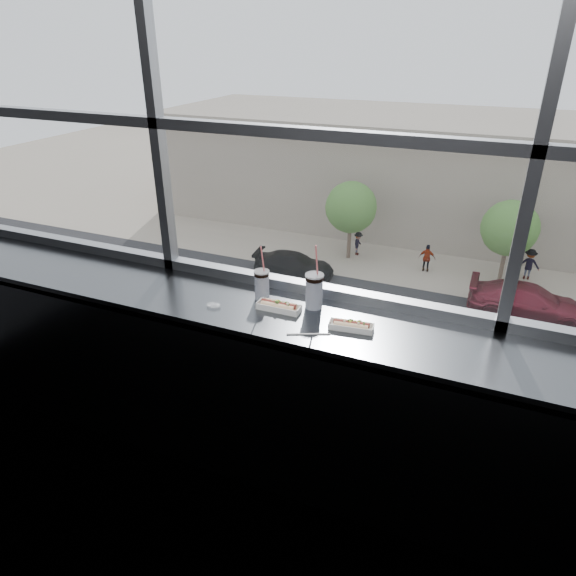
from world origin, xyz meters
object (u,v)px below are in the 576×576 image
at_px(car_far_b, 530,297).
at_px(pedestrian_b, 427,255).
at_px(soda_cup_left, 262,283).
at_px(pedestrian_c, 530,261).
at_px(loose_straw, 309,334).
at_px(car_near_b, 271,329).
at_px(tree_center, 510,228).
at_px(tree_left, 351,207).
at_px(hotdog_tray_left, 279,306).
at_px(pedestrian_a, 358,241).
at_px(soda_cup_right, 314,289).
at_px(car_near_a, 172,307).
at_px(wrapper, 214,305).
at_px(car_far_a, 294,261).
at_px(hotdog_tray_right, 351,325).
at_px(car_near_c, 451,369).

height_order(car_far_b, pedestrian_b, car_far_b).
relative_size(soda_cup_left, pedestrian_c, 0.14).
relative_size(loose_straw, car_near_b, 0.03).
bearing_deg(tree_center, tree_left, 180.00).
distance_m(hotdog_tray_left, pedestrian_a, 31.86).
bearing_deg(pedestrian_b, soda_cup_right, 95.29).
height_order(car_near_a, tree_center, tree_center).
bearing_deg(pedestrian_c, wrapper, 82.76).
relative_size(car_near_b, pedestrian_a, 3.32).
relative_size(soda_cup_right, car_near_b, 0.06).
bearing_deg(car_far_a, pedestrian_b, -69.03).
bearing_deg(car_far_b, pedestrian_b, 56.58).
relative_size(wrapper, car_near_b, 0.01).
distance_m(car_near_b, tree_left, 12.23).
relative_size(hotdog_tray_right, loose_straw, 1.07).
relative_size(soda_cup_left, wrapper, 3.56).
xyz_separation_m(car_near_b, car_far_a, (-2.10, 8.00, -0.11)).
distance_m(wrapper, car_near_a, 23.51).
relative_size(pedestrian_b, pedestrian_a, 1.11).
distance_m(car_far_a, tree_center, 12.60).
bearing_deg(soda_cup_left, car_near_a, 128.77).
bearing_deg(tree_center, pedestrian_b, -177.44).
bearing_deg(tree_left, loose_straw, -74.73).
bearing_deg(wrapper, pedestrian_c, 82.76).
distance_m(pedestrian_a, tree_left, 2.64).
height_order(hotdog_tray_left, car_near_b, hotdog_tray_left).
xyz_separation_m(hotdog_tray_right, tree_center, (1.49, 28.31, -8.70)).
bearing_deg(tree_center, soda_cup_right, -93.55).
height_order(wrapper, car_near_c, wrapper).
height_order(pedestrian_b, pedestrian_c, pedestrian_c).
distance_m(wrapper, car_far_a, 28.40).
bearing_deg(pedestrian_a, pedestrian_b, -101.13).
distance_m(hotdog_tray_right, car_far_b, 26.81).
bearing_deg(car_far_b, pedestrian_a, 65.53).
relative_size(car_near_a, pedestrian_b, 2.99).
bearing_deg(car_near_a, tree_center, -59.19).
xyz_separation_m(wrapper, tree_left, (-7.18, 28.37, -8.62)).
bearing_deg(car_near_a, hotdog_tray_right, -148.03).
height_order(pedestrian_c, tree_left, tree_left).
xyz_separation_m(car_far_a, tree_center, (11.70, 4.00, 2.41)).
relative_size(hotdog_tray_right, soda_cup_right, 0.62).
bearing_deg(hotdog_tray_left, soda_cup_right, 32.29).
xyz_separation_m(soda_cup_left, car_far_a, (-9.65, 24.18, -11.19)).
distance_m(hotdog_tray_left, wrapper, 0.36).
height_order(hotdog_tray_left, wrapper, hotdog_tray_left).
bearing_deg(pedestrian_b, pedestrian_c, -167.80).
bearing_deg(car_near_a, tree_left, -32.84).
bearing_deg(pedestrian_b, pedestrian_a, -11.13).
xyz_separation_m(wrapper, pedestrian_b, (-2.08, 28.18, -11.02)).
relative_size(soda_cup_left, pedestrian_b, 0.16).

